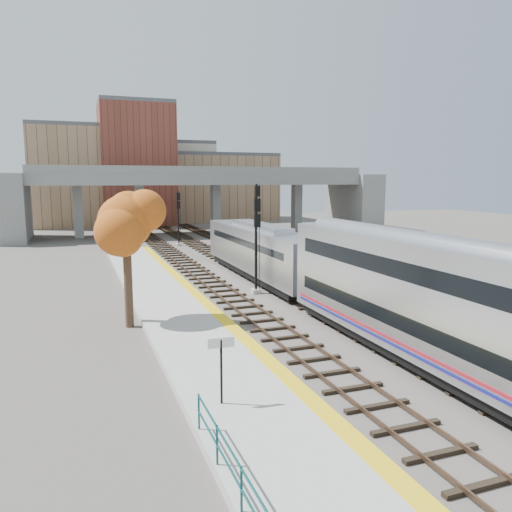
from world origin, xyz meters
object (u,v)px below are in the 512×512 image
object	(u,v)px
signal_mast_mid	(257,225)
car_b	(315,239)
coach	(482,318)
locomotive	(260,250)
signal_mast_near	(256,247)
car_a	(296,247)
signal_mast_far	(179,221)
car_c	(307,235)
tree	(126,225)

from	to	relation	value
signal_mast_mid	car_b	xyz separation A→B (m)	(11.80, 11.61, -3.07)
coach	locomotive	bearing A→B (deg)	90.00
coach	signal_mast_near	distance (m)	17.94
signal_mast_near	car_a	bearing A→B (deg)	57.61
signal_mast_far	coach	bearing A→B (deg)	-87.28
coach	car_b	xyz separation A→B (m)	(13.80, 40.47, -2.17)
locomotive	signal_mast_mid	world-z (taller)	signal_mast_mid
coach	signal_mast_far	size ratio (longest dim) A/B	3.95
car_a	car_c	distance (m)	11.45
signal_mast_far	car_c	bearing A→B (deg)	0.97
coach	car_c	xyz separation A→B (m)	(14.77, 44.51, -2.20)
signal_mast_near	coach	bearing A→B (deg)	-83.28
signal_mast_near	car_c	bearing A→B (deg)	57.72
signal_mast_near	car_a	distance (m)	20.30
coach	car_a	world-z (taller)	coach
locomotive	car_b	world-z (taller)	locomotive
signal_mast_near	signal_mast_mid	xyz separation A→B (m)	(4.10, 11.05, 0.49)
coach	signal_mast_near	world-z (taller)	signal_mast_near
coach	tree	bearing A→B (deg)	130.89
car_b	car_c	bearing A→B (deg)	69.16
signal_mast_near	tree	xyz separation A→B (m)	(-8.99, -5.00, 2.20)
signal_mast_far	car_b	bearing A→B (deg)	-13.29
tree	car_b	bearing A→B (deg)	48.02
signal_mast_mid	car_c	bearing A→B (deg)	50.79
locomotive	coach	size ratio (longest dim) A/B	0.76
signal_mast_near	signal_mast_far	size ratio (longest dim) A/B	1.05
signal_mast_mid	coach	bearing A→B (deg)	-93.96
tree	car_b	xyz separation A→B (m)	(24.89, 27.66, -4.78)
car_c	tree	bearing A→B (deg)	-116.27
signal_mast_mid	car_c	size ratio (longest dim) A/B	1.91
coach	car_b	size ratio (longest dim) A/B	7.04
car_b	locomotive	bearing A→B (deg)	-135.01
signal_mast_mid	car_b	bearing A→B (deg)	44.54
coach	tree	xyz separation A→B (m)	(-11.09, 12.81, 2.61)
locomotive	car_a	size ratio (longest dim) A/B	6.10
car_a	car_b	xyz separation A→B (m)	(5.11, 5.66, 0.05)
tree	car_c	bearing A→B (deg)	50.79
signal_mast_mid	car_c	world-z (taller)	signal_mast_mid
car_a	locomotive	bearing A→B (deg)	-103.72
signal_mast_far	car_c	distance (m)	17.04
car_c	car_a	bearing A→B (deg)	-109.16
car_b	car_c	xyz separation A→B (m)	(0.97, 4.04, -0.03)
signal_mast_mid	car_b	world-z (taller)	signal_mast_mid
locomotive	signal_mast_far	xyz separation A→B (m)	(-2.10, 21.62, 0.72)
signal_mast_mid	car_c	xyz separation A→B (m)	(12.77, 15.65, -3.10)
car_b	signal_mast_mid	bearing A→B (deg)	-142.78
signal_mast_mid	tree	bearing A→B (deg)	-129.21
coach	tree	distance (m)	17.14
signal_mast_near	car_b	world-z (taller)	signal_mast_near
locomotive	tree	size ratio (longest dim) A/B	2.62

